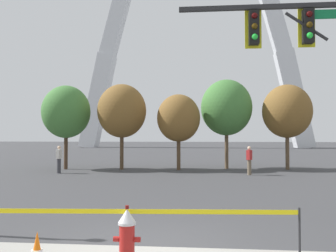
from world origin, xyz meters
TOP-DOWN VIEW (x-y plane):
  - ground_plane at (0.00, 0.00)m, footprint 240.00×240.00m
  - fire_hydrant at (-0.25, -0.83)m, footprint 0.46×0.48m
  - caution_tape_barrier at (-0.06, -0.72)m, footprint 5.48×0.40m
  - traffic_signal_gantry at (4.10, 2.66)m, footprint 5.02×0.44m
  - monument_arch at (0.00, 57.98)m, footprint 43.51×3.11m
  - tree_far_left at (-7.67, 15.15)m, footprint 3.12×3.12m
  - tree_left_mid at (-4.00, 15.31)m, footprint 3.16×3.16m
  - tree_center_left at (-0.32, 15.31)m, footprint 2.76×2.76m
  - tree_center_right at (2.81, 16.51)m, footprint 3.38×3.38m
  - tree_right_mid at (6.66, 16.21)m, footprint 3.14×3.14m
  - pedestrian_walking_left at (3.76, 12.83)m, footprint 0.36×0.39m
  - pedestrian_standing_center at (-7.12, 12.75)m, footprint 0.24×0.36m

SIDE VIEW (x-z plane):
  - ground_plane at x=0.00m, z-range 0.00..0.00m
  - fire_hydrant at x=-0.25m, z-range -0.03..0.96m
  - caution_tape_barrier at x=-0.06m, z-range 0.18..1.13m
  - pedestrian_walking_left at x=3.76m, z-range 0.02..1.61m
  - pedestrian_standing_center at x=-7.12m, z-range 0.02..1.61m
  - tree_center_left at x=-0.32m, z-range 0.88..5.71m
  - tree_far_left at x=-7.67m, z-range 1.00..6.46m
  - tree_right_mid at x=6.66m, z-range 1.01..6.50m
  - tree_left_mid at x=-4.00m, z-range 1.02..6.54m
  - tree_center_right at x=2.81m, z-range 1.09..7.01m
  - traffic_signal_gantry at x=4.10m, z-range 1.07..7.07m
  - monument_arch at x=0.00m, z-range -3.80..50.44m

